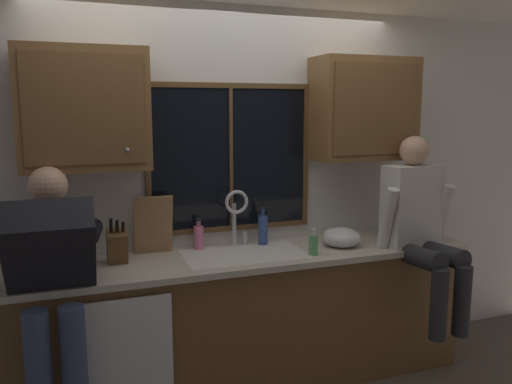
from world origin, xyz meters
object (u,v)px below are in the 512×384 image
object	(u,v)px
soap_dispenser	(313,244)
bottle_tall_clear	(199,237)
cutting_board	(153,225)
knife_block	(117,247)
bottle_green_glass	(263,229)
mixing_bowl	(341,237)
person_standing	(53,284)
person_sitting_on_counter	(420,222)

from	to	relation	value
soap_dispenser	bottle_tall_clear	xyz separation A→B (m)	(-0.67, 0.39, 0.02)
cutting_board	bottle_tall_clear	xyz separation A→B (m)	(0.30, 0.01, -0.11)
knife_block	bottle_green_glass	distance (m)	1.01
mixing_bowl	bottle_green_glass	size ratio (longest dim) A/B	1.01
soap_dispenser	bottle_green_glass	xyz separation A→B (m)	(-0.22, 0.35, 0.04)
bottle_tall_clear	bottle_green_glass	bearing A→B (deg)	-4.30
bottle_green_glass	knife_block	bearing A→B (deg)	-173.42
cutting_board	soap_dispenser	xyz separation A→B (m)	(0.97, -0.38, -0.12)
person_standing	knife_block	world-z (taller)	person_standing
soap_dispenser	bottle_tall_clear	size ratio (longest dim) A/B	0.88
person_sitting_on_counter	mixing_bowl	world-z (taller)	person_sitting_on_counter
bottle_green_glass	soap_dispenser	bearing A→B (deg)	-58.70
soap_dispenser	person_standing	bearing A→B (deg)	-174.98
person_standing	soap_dispenser	world-z (taller)	person_standing
person_standing	bottle_tall_clear	xyz separation A→B (m)	(0.91, 0.53, 0.05)
person_standing	person_sitting_on_counter	distance (m)	2.34
cutting_board	bottle_green_glass	xyz separation A→B (m)	(0.76, -0.03, -0.08)
cutting_board	soap_dispenser	size ratio (longest dim) A/B	2.14
mixing_bowl	knife_block	bearing A→B (deg)	175.96
cutting_board	mixing_bowl	distance (m)	1.28
person_standing	person_sitting_on_counter	world-z (taller)	person_sitting_on_counter
person_standing	person_sitting_on_counter	xyz separation A→B (m)	(2.34, 0.04, 0.15)
soap_dispenser	bottle_green_glass	size ratio (longest dim) A/B	0.69
person_standing	bottle_tall_clear	world-z (taller)	person_standing
soap_dispenser	mixing_bowl	bearing A→B (deg)	25.18
knife_block	bottle_green_glass	size ratio (longest dim) A/B	1.20
knife_block	person_sitting_on_counter	bearing A→B (deg)	-9.74
person_standing	bottle_green_glass	world-z (taller)	person_standing
cutting_board	bottle_tall_clear	bearing A→B (deg)	1.62
cutting_board	soap_dispenser	distance (m)	1.05
knife_block	mixing_bowl	bearing A→B (deg)	-4.04
knife_block	cutting_board	xyz separation A→B (m)	(0.25, 0.14, 0.08)
person_sitting_on_counter	cutting_board	size ratio (longest dim) A/B	3.19
bottle_tall_clear	soap_dispenser	bearing A→B (deg)	-30.14
knife_block	mixing_bowl	world-z (taller)	knife_block
person_sitting_on_counter	bottle_green_glass	size ratio (longest dim) A/B	4.70
person_standing	knife_block	size ratio (longest dim) A/B	4.83
soap_dispenser	bottle_tall_clear	bearing A→B (deg)	149.86
knife_block	cutting_board	distance (m)	0.30
person_sitting_on_counter	mixing_bowl	bearing A→B (deg)	153.81
mixing_bowl	soap_dispenser	bearing A→B (deg)	-154.82
knife_block	bottle_green_glass	world-z (taller)	knife_block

